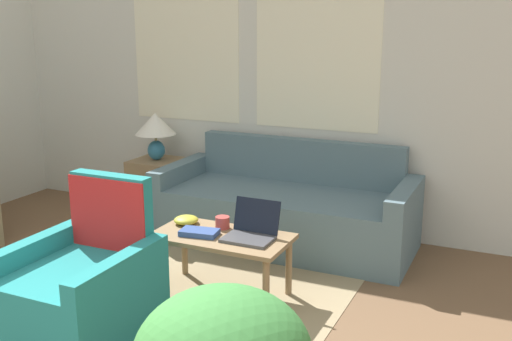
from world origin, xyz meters
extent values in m
cube|color=silver|center=(0.00, 4.21, 1.30)|extent=(6.12, 0.05, 2.60)
cube|color=white|center=(-0.72, 4.18, 1.55)|extent=(1.10, 0.01, 1.30)
cube|color=white|center=(0.56, 4.18, 1.55)|extent=(1.10, 0.01, 1.30)
cube|color=#9E8966|center=(0.46, 3.16, 0.00)|extent=(1.65, 1.91, 0.01)
cube|color=slate|center=(0.48, 3.69, 0.23)|extent=(1.82, 0.87, 0.45)
cube|color=slate|center=(0.48, 4.06, 0.41)|extent=(1.82, 0.12, 0.83)
cube|color=slate|center=(-0.50, 3.69, 0.30)|extent=(0.14, 0.87, 0.60)
cube|color=slate|center=(1.46, 3.69, 0.30)|extent=(0.14, 0.87, 0.60)
cube|color=teal|center=(-0.07, 1.82, 0.21)|extent=(0.54, 0.83, 0.42)
cube|color=teal|center=(-0.07, 2.18, 0.45)|extent=(0.54, 0.10, 0.89)
cube|color=teal|center=(-0.39, 1.82, 0.27)|extent=(0.10, 0.83, 0.54)
cube|color=teal|center=(0.26, 1.82, 0.27)|extent=(0.10, 0.83, 0.54)
cube|color=red|center=(-0.07, 2.13, 0.55)|extent=(0.56, 0.01, 0.64)
cube|color=#937551|center=(-0.88, 3.89, 0.28)|extent=(0.43, 0.43, 0.55)
ellipsoid|color=teal|center=(-0.88, 3.89, 0.64)|extent=(0.16, 0.16, 0.18)
cylinder|color=tan|center=(-0.88, 3.89, 0.76)|extent=(0.02, 0.02, 0.06)
cone|color=white|center=(-0.88, 3.89, 0.89)|extent=(0.38, 0.38, 0.20)
cube|color=#8E704C|center=(0.46, 2.63, 0.41)|extent=(0.91, 0.48, 0.03)
cylinder|color=#8E704C|center=(0.06, 2.44, 0.20)|extent=(0.04, 0.04, 0.40)
cylinder|color=#8E704C|center=(0.87, 2.44, 0.20)|extent=(0.04, 0.04, 0.40)
cylinder|color=#8E704C|center=(0.06, 2.82, 0.20)|extent=(0.04, 0.04, 0.40)
cylinder|color=#8E704C|center=(0.87, 2.82, 0.20)|extent=(0.04, 0.04, 0.40)
cube|color=#47474C|center=(0.67, 2.61, 0.44)|extent=(0.32, 0.22, 0.02)
cube|color=black|center=(0.67, 2.75, 0.56)|extent=(0.32, 0.07, 0.22)
cylinder|color=#B23D38|center=(0.41, 2.76, 0.47)|extent=(0.10, 0.10, 0.08)
ellipsoid|color=gold|center=(0.13, 2.73, 0.46)|extent=(0.17, 0.17, 0.06)
cube|color=#334C8E|center=(0.33, 2.57, 0.45)|extent=(0.27, 0.18, 0.04)
camera|label=1|loc=(2.23, -0.67, 1.79)|focal=42.00mm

